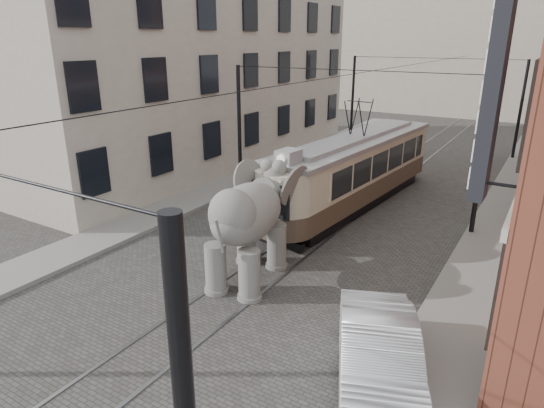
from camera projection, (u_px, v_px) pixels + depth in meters
The scene contains 10 objects.
ground at pixel (274, 263), 15.91m from camera, with size 120.00×120.00×0.00m, color #413F3C.
tram_rails at pixel (274, 262), 15.90m from camera, with size 1.54×80.00×0.02m, color slate, non-canonical shape.
sidewalk_right at pixel (461, 312), 12.92m from camera, with size 2.00×60.00×0.15m, color slate.
sidewalk_left at pixel (137, 223), 19.09m from camera, with size 2.00×60.00×0.15m, color slate.
stucco_building at pixel (203, 77), 27.72m from camera, with size 7.00×24.00×10.00m, color gray.
distant_block at pixel (488, 40), 45.75m from camera, with size 28.00×10.00×14.00m, color gray.
catenary at pixel (335, 147), 19.03m from camera, with size 11.00×30.20×6.00m, color black, non-canonical shape.
tram at pixel (356, 155), 20.69m from camera, with size 2.43×11.76×4.67m, color #BFB79B, non-canonical shape.
elephant at pixel (247, 229), 14.31m from camera, with size 3.05×5.54×3.39m, color #64625C, non-canonical shape.
parked_car at pixel (379, 359), 9.93m from camera, with size 1.64×4.67×1.54m, color #A7A8AC.
Camera 1 is at (7.44, -12.27, 7.15)m, focal length 31.20 mm.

